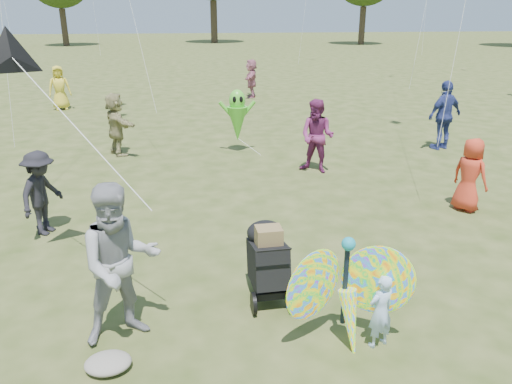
# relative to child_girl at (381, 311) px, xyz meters

# --- Properties ---
(ground) EXTENTS (160.00, 160.00, 0.00)m
(ground) POSITION_rel_child_girl_xyz_m (-0.94, 0.97, -0.47)
(ground) COLOR #51592B
(ground) RESTS_ON ground
(child_girl) EXTENTS (0.40, 0.33, 0.94)m
(child_girl) POSITION_rel_child_girl_xyz_m (0.00, 0.00, 0.00)
(child_girl) COLOR #A9C8F0
(child_girl) RESTS_ON ground
(adult_man) EXTENTS (1.15, 1.02, 1.98)m
(adult_man) POSITION_rel_child_girl_xyz_m (-2.98, 0.59, 0.52)
(adult_man) COLOR gray
(adult_man) RESTS_ON ground
(grey_bag) EXTENTS (0.52, 0.42, 0.17)m
(grey_bag) POSITION_rel_child_girl_xyz_m (-3.13, -0.02, -0.39)
(grey_bag) COLOR gray
(grey_bag) RESTS_ON ground
(crowd_a) EXTENTS (0.75, 0.85, 1.46)m
(crowd_a) POSITION_rel_child_girl_xyz_m (3.27, 3.89, 0.26)
(crowd_a) COLOR red
(crowd_a) RESTS_ON ground
(crowd_b) EXTENTS (0.89, 1.12, 1.51)m
(crowd_b) POSITION_rel_child_girl_xyz_m (-4.73, 3.83, 0.29)
(crowd_b) COLOR black
(crowd_b) RESTS_ON ground
(crowd_c) EXTENTS (1.22, 0.82, 1.93)m
(crowd_c) POSITION_rel_child_girl_xyz_m (4.97, 8.30, 0.50)
(crowd_c) COLOR navy
(crowd_c) RESTS_ON ground
(crowd_d) EXTENTS (1.17, 1.62, 1.69)m
(crowd_d) POSITION_rel_child_girl_xyz_m (-4.10, 8.90, 0.38)
(crowd_d) COLOR #958C5C
(crowd_d) RESTS_ON ground
(crowd_e) EXTENTS (1.09, 1.05, 1.78)m
(crowd_e) POSITION_rel_child_girl_xyz_m (0.90, 6.68, 0.42)
(crowd_e) COLOR #742659
(crowd_e) RESTS_ON ground
(crowd_g) EXTENTS (0.95, 0.76, 1.71)m
(crowd_g) POSITION_rel_child_girl_xyz_m (-7.15, 15.88, 0.38)
(crowd_g) COLOR gold
(crowd_g) RESTS_ON ground
(crowd_j) EXTENTS (0.75, 1.62, 1.68)m
(crowd_j) POSITION_rel_child_girl_xyz_m (0.68, 17.77, 0.37)
(crowd_j) COLOR #B3667D
(crowd_j) RESTS_ON ground
(jogging_stroller) EXTENTS (0.54, 1.07, 1.09)m
(jogging_stroller) POSITION_rel_child_girl_xyz_m (-1.14, 1.24, 0.14)
(jogging_stroller) COLOR black
(jogging_stroller) RESTS_ON ground
(butterfly_kite) EXTENTS (1.74, 0.75, 1.59)m
(butterfly_kite) POSITION_rel_child_girl_xyz_m (-0.39, 0.08, 0.20)
(butterfly_kite) COLOR #FF3528
(butterfly_kite) RESTS_ON ground
(delta_kite_rig) EXTENTS (2.28, 2.08, 2.00)m
(delta_kite_rig) POSITION_rel_child_girl_xyz_m (-4.39, 2.44, 2.69)
(delta_kite_rig) COLOR black
(delta_kite_rig) RESTS_ON ground
(alien_kite) EXTENTS (1.12, 0.69, 1.74)m
(alien_kite) POSITION_rel_child_girl_xyz_m (-0.82, 8.71, 0.50)
(alien_kite) COLOR #52C42E
(alien_kite) RESTS_ON ground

